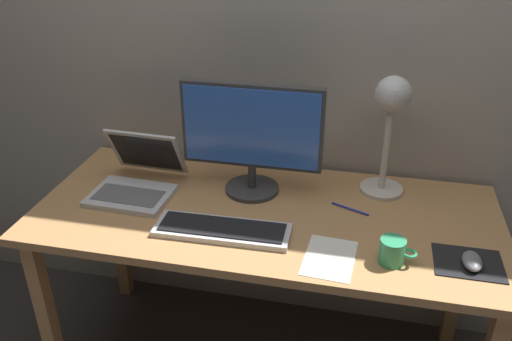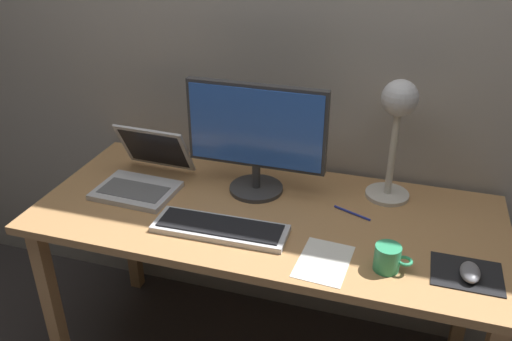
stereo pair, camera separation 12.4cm
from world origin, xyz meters
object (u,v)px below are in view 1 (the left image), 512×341
desk_lamp (391,113)px  mouse (472,261)px  keyboard_main (222,230)px  laptop (138,174)px  pen (350,209)px  coffee_mug (393,251)px  monitor (252,134)px

desk_lamp → mouse: 0.56m
keyboard_main → laptop: laptop is taller
desk_lamp → pen: bearing=-123.4°
keyboard_main → mouse: bearing=-0.7°
laptop → coffee_mug: bearing=-15.5°
keyboard_main → laptop: size_ratio=1.36×
coffee_mug → mouse: bearing=7.4°
keyboard_main → mouse: (0.76, -0.01, 0.01)m
laptop → pen: bearing=1.3°
desk_lamp → mouse: (0.26, -0.40, -0.29)m
desk_lamp → coffee_mug: 0.51m
laptop → keyboard_main: bearing=-29.4°
laptop → coffee_mug: size_ratio=2.94×
laptop → mouse: laptop is taller
monitor → mouse: 0.82m
keyboard_main → laptop: bearing=150.6°
desk_lamp → laptop: bearing=-168.7°
laptop → desk_lamp: desk_lamp is taller
monitor → pen: monitor is taller
coffee_mug → pen: coffee_mug is taller
desk_lamp → coffee_mug: desk_lamp is taller
mouse → monitor: bearing=157.7°
keyboard_main → pen: bearing=30.3°
monitor → keyboard_main: 0.36m
keyboard_main → coffee_mug: size_ratio=3.99×
keyboard_main → laptop: (-0.38, 0.21, 0.05)m
monitor → mouse: size_ratio=5.23×
laptop → pen: (0.77, 0.02, -0.06)m
laptop → desk_lamp: bearing=11.3°
monitor → laptop: (-0.41, -0.08, -0.17)m
mouse → coffee_mug: bearing=-172.6°
desk_lamp → pen: 0.36m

